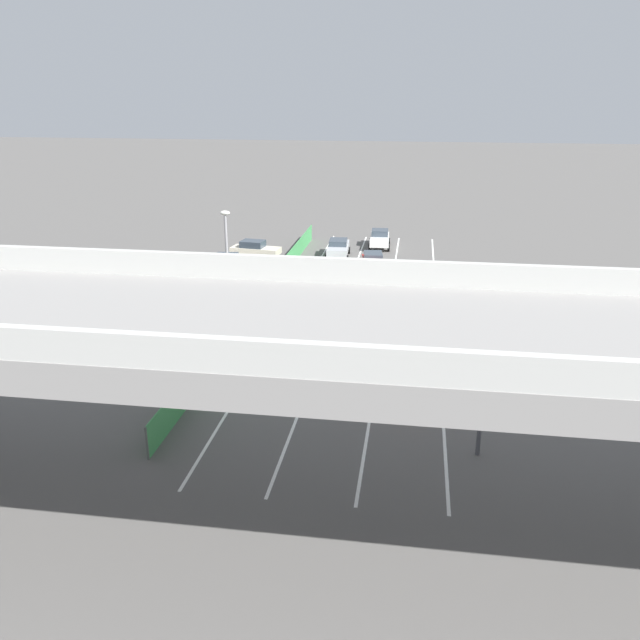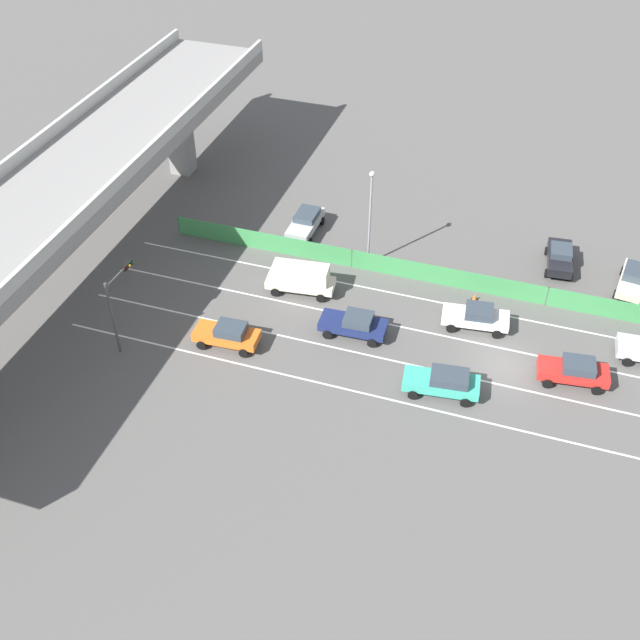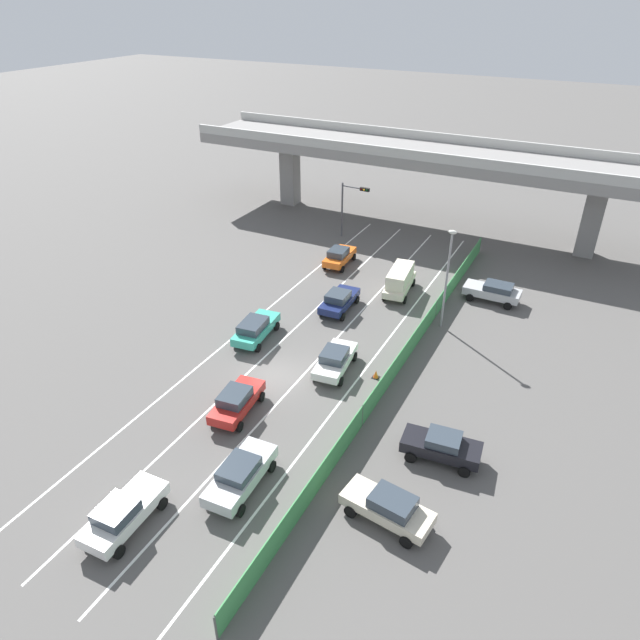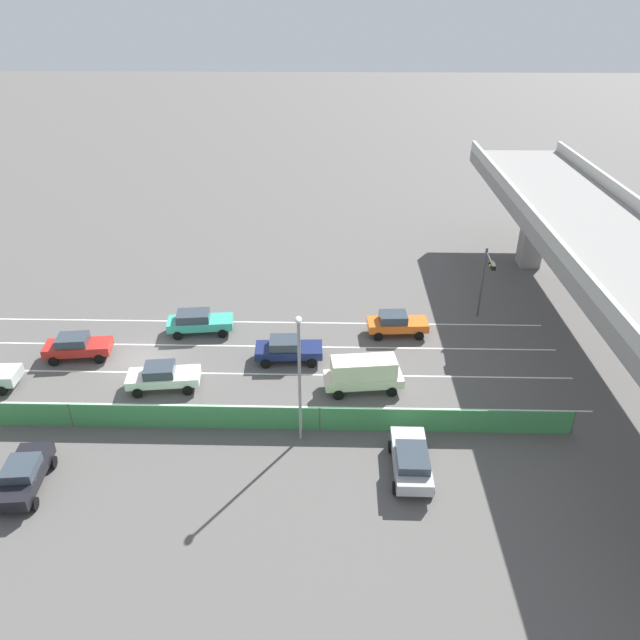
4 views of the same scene
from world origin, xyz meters
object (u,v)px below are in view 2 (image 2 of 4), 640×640
object	(u,v)px
street_lamp	(370,211)
car_hatchback_white	(476,316)
car_sedan_navy	(354,324)
traffic_cone	(475,298)
parked_sedan_cream	(633,278)
car_sedan_red	(574,371)
parked_wagon_silver	(306,222)
car_van_cream	(300,277)
car_taxi_teal	(443,382)
parked_sedan_dark	(560,257)
traffic_light	(118,296)
car_taxi_orange	(228,334)

from	to	relation	value
street_lamp	car_hatchback_white	bearing A→B (deg)	-117.71
car_hatchback_white	car_sedan_navy	world-z (taller)	car_sedan_navy
car_sedan_navy	traffic_cone	bearing A→B (deg)	-49.17
car_hatchback_white	parked_sedan_cream	size ratio (longest dim) A/B	1.00
car_sedan_navy	car_sedan_red	bearing A→B (deg)	-89.92
car_hatchback_white	parked_wagon_silver	bearing A→B (deg)	63.88
street_lamp	car_van_cream	bearing A→B (deg)	142.49
car_sedan_navy	parked_wagon_silver	distance (m)	12.63
parked_wagon_silver	street_lamp	size ratio (longest dim) A/B	0.58
car_taxi_teal	car_sedan_navy	bearing A→B (deg)	62.28
car_taxi_teal	car_van_cream	world-z (taller)	car_van_cream
car_taxi_teal	car_van_cream	xyz separation A→B (m)	(6.70, 11.58, 0.32)
car_sedan_red	parked_wagon_silver	distance (m)	23.64
car_taxi_teal	parked_sedan_dark	bearing A→B (deg)	-19.73
traffic_light	street_lamp	xyz separation A→B (m)	(13.40, -12.64, 0.73)
car_taxi_orange	parked_sedan_dark	size ratio (longest dim) A/B	1.00
car_sedan_navy	car_taxi_orange	bearing A→B (deg)	115.61
street_lamp	car_sedan_navy	bearing A→B (deg)	-170.80
parked_wagon_silver	parked_sedan_dark	bearing A→B (deg)	-85.46
parked_sedan_cream	car_sedan_red	bearing A→B (deg)	163.43
car_sedan_red	parked_sedan_dark	xyz separation A→B (m)	(11.98, 1.92, -0.01)
car_taxi_teal	car_taxi_orange	distance (m)	14.20
car_taxi_teal	parked_wagon_silver	xyz separation A→B (m)	(13.97, 13.73, -0.01)
car_sedan_navy	parked_wagon_silver	size ratio (longest dim) A/B	1.01
car_hatchback_white	parked_sedan_dark	xyz separation A→B (m)	(8.69, -4.70, 0.02)
car_van_cream	car_hatchback_white	bearing A→B (deg)	-89.51
car_sedan_navy	parked_sedan_dark	bearing A→B (deg)	-45.52
car_sedan_red	car_sedan_navy	size ratio (longest dim) A/B	0.99
parked_sedan_dark	traffic_cone	world-z (taller)	parked_sedan_dark
car_taxi_orange	traffic_cone	world-z (taller)	car_taxi_orange
parked_sedan_cream	street_lamp	xyz separation A→B (m)	(-3.04, 18.68, 3.74)
parked_sedan_cream	parked_wagon_silver	distance (m)	24.48
car_sedan_navy	parked_sedan_dark	world-z (taller)	same
parked_sedan_cream	parked_sedan_dark	size ratio (longest dim) A/B	1.06
car_taxi_teal	traffic_light	xyz separation A→B (m)	(-1.97, 20.58, 2.99)
car_van_cream	street_lamp	size ratio (longest dim) A/B	0.65
car_taxi_teal	traffic_cone	xyz separation A→B (m)	(9.57, -0.36, -0.65)
parked_sedan_dark	car_hatchback_white	bearing A→B (deg)	151.58
car_taxi_orange	traffic_cone	distance (m)	17.49
car_taxi_teal	car_van_cream	distance (m)	13.38
car_sedan_navy	traffic_light	size ratio (longest dim) A/B	0.81
car_sedan_red	street_lamp	size ratio (longest dim) A/B	0.58
car_sedan_red	traffic_light	xyz separation A→B (m)	(-5.49, 28.06, 3.00)
car_sedan_navy	car_van_cream	bearing A→B (deg)	56.91
parked_wagon_silver	street_lamp	world-z (taller)	street_lamp
parked_sedan_dark	traffic_cone	bearing A→B (deg)	138.77
car_sedan_navy	traffic_light	world-z (taller)	traffic_light
car_taxi_teal	street_lamp	bearing A→B (deg)	34.80
car_van_cream	car_taxi_orange	world-z (taller)	car_van_cream
car_taxi_orange	parked_wagon_silver	size ratio (longest dim) A/B	0.98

